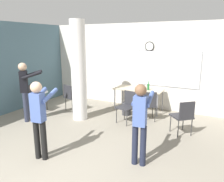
{
  "coord_description": "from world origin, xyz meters",
  "views": [
    {
      "loc": [
        2.48,
        -1.92,
        2.28
      ],
      "look_at": [
        0.12,
        2.64,
        1.05
      ],
      "focal_mm": 35.0,
      "sensor_mm": 36.0,
      "label": 1
    }
  ],
  "objects_px": {
    "folding_table": "(139,90)",
    "chair_near_pillar": "(71,96)",
    "chair_mid_room": "(183,115)",
    "chair_table_front": "(127,105)",
    "chair_by_left_wall": "(36,96)",
    "person_playing_side": "(140,118)",
    "person_watching_back": "(25,87)",
    "bottle_on_table": "(148,87)",
    "person_playing_front": "(39,114)",
    "chair_table_right": "(148,104)"
  },
  "relations": [
    {
      "from": "chair_by_left_wall",
      "to": "chair_table_front",
      "type": "height_order",
      "value": "same"
    },
    {
      "from": "bottle_on_table",
      "to": "chair_table_right",
      "type": "bearing_deg",
      "value": -70.71
    },
    {
      "from": "folding_table",
      "to": "chair_near_pillar",
      "type": "xyz_separation_m",
      "value": [
        -1.91,
        -1.02,
        -0.17
      ]
    },
    {
      "from": "chair_near_pillar",
      "to": "chair_table_front",
      "type": "height_order",
      "value": "same"
    },
    {
      "from": "folding_table",
      "to": "person_playing_front",
      "type": "relative_size",
      "value": 1.0
    },
    {
      "from": "folding_table",
      "to": "chair_near_pillar",
      "type": "height_order",
      "value": "chair_near_pillar"
    },
    {
      "from": "chair_by_left_wall",
      "to": "chair_mid_room",
      "type": "distance_m",
      "value": 4.53
    },
    {
      "from": "person_playing_side",
      "to": "person_watching_back",
      "type": "bearing_deg",
      "value": 169.89
    },
    {
      "from": "chair_by_left_wall",
      "to": "person_playing_front",
      "type": "distance_m",
      "value": 3.12
    },
    {
      "from": "chair_by_left_wall",
      "to": "person_watching_back",
      "type": "bearing_deg",
      "value": -60.6
    },
    {
      "from": "chair_mid_room",
      "to": "person_playing_front",
      "type": "relative_size",
      "value": 0.57
    },
    {
      "from": "bottle_on_table",
      "to": "person_playing_side",
      "type": "xyz_separation_m",
      "value": [
        0.81,
        -2.92,
        0.06
      ]
    },
    {
      "from": "chair_by_left_wall",
      "to": "person_playing_front",
      "type": "xyz_separation_m",
      "value": [
        2.28,
        -2.08,
        0.39
      ]
    },
    {
      "from": "folding_table",
      "to": "chair_table_front",
      "type": "xyz_separation_m",
      "value": [
        0.09,
        -1.12,
        -0.17
      ]
    },
    {
      "from": "person_playing_front",
      "to": "chair_table_right",
      "type": "bearing_deg",
      "value": 67.4
    },
    {
      "from": "bottle_on_table",
      "to": "person_watching_back",
      "type": "height_order",
      "value": "person_watching_back"
    },
    {
      "from": "folding_table",
      "to": "chair_near_pillar",
      "type": "distance_m",
      "value": 2.18
    },
    {
      "from": "chair_by_left_wall",
      "to": "person_playing_side",
      "type": "height_order",
      "value": "person_playing_side"
    },
    {
      "from": "chair_table_right",
      "to": "person_playing_front",
      "type": "xyz_separation_m",
      "value": [
        -1.2,
        -2.88,
        0.39
      ]
    },
    {
      "from": "chair_mid_room",
      "to": "person_playing_side",
      "type": "relative_size",
      "value": 0.57
    },
    {
      "from": "person_playing_front",
      "to": "chair_mid_room",
      "type": "bearing_deg",
      "value": 46.43
    },
    {
      "from": "chair_by_left_wall",
      "to": "person_watching_back",
      "type": "xyz_separation_m",
      "value": [
        0.43,
        -0.76,
        0.46
      ]
    },
    {
      "from": "bottle_on_table",
      "to": "person_playing_front",
      "type": "bearing_deg",
      "value": -104.82
    },
    {
      "from": "bottle_on_table",
      "to": "chair_table_right",
      "type": "distance_m",
      "value": 0.82
    },
    {
      "from": "chair_by_left_wall",
      "to": "person_watching_back",
      "type": "relative_size",
      "value": 0.52
    },
    {
      "from": "chair_table_front",
      "to": "person_watching_back",
      "type": "xyz_separation_m",
      "value": [
        -2.57,
        -1.19,
        0.46
      ]
    },
    {
      "from": "chair_mid_room",
      "to": "chair_table_front",
      "type": "height_order",
      "value": "same"
    },
    {
      "from": "folding_table",
      "to": "person_playing_front",
      "type": "bearing_deg",
      "value": -99.81
    },
    {
      "from": "chair_near_pillar",
      "to": "person_playing_front",
      "type": "distance_m",
      "value": 2.93
    },
    {
      "from": "chair_table_right",
      "to": "person_watching_back",
      "type": "bearing_deg",
      "value": -152.88
    },
    {
      "from": "chair_mid_room",
      "to": "chair_table_front",
      "type": "xyz_separation_m",
      "value": [
        -1.52,
        0.15,
        0.0
      ]
    },
    {
      "from": "bottle_on_table",
      "to": "chair_table_front",
      "type": "distance_m",
      "value": 1.16
    },
    {
      "from": "folding_table",
      "to": "person_playing_side",
      "type": "relative_size",
      "value": 1.0
    },
    {
      "from": "chair_table_front",
      "to": "person_watching_back",
      "type": "distance_m",
      "value": 2.87
    },
    {
      "from": "bottle_on_table",
      "to": "chair_by_left_wall",
      "type": "xyz_separation_m",
      "value": [
        -3.23,
        -1.51,
        -0.33
      ]
    },
    {
      "from": "folding_table",
      "to": "chair_mid_room",
      "type": "distance_m",
      "value": 2.06
    },
    {
      "from": "bottle_on_table",
      "to": "person_playing_front",
      "type": "distance_m",
      "value": 3.72
    },
    {
      "from": "chair_by_left_wall",
      "to": "chair_near_pillar",
      "type": "bearing_deg",
      "value": 27.69
    },
    {
      "from": "chair_by_left_wall",
      "to": "chair_table_right",
      "type": "xyz_separation_m",
      "value": [
        3.48,
        0.8,
        0.0
      ]
    },
    {
      "from": "chair_table_right",
      "to": "person_watching_back",
      "type": "relative_size",
      "value": 0.52
    },
    {
      "from": "folding_table",
      "to": "person_playing_side",
      "type": "distance_m",
      "value": 3.17
    },
    {
      "from": "folding_table",
      "to": "chair_near_pillar",
      "type": "relative_size",
      "value": 1.76
    },
    {
      "from": "chair_mid_room",
      "to": "person_playing_front",
      "type": "xyz_separation_m",
      "value": [
        -2.24,
        -2.36,
        0.39
      ]
    },
    {
      "from": "chair_mid_room",
      "to": "person_playing_side",
      "type": "distance_m",
      "value": 1.79
    },
    {
      "from": "chair_table_front",
      "to": "chair_table_right",
      "type": "xyz_separation_m",
      "value": [
        0.48,
        0.37,
        0.0
      ]
    },
    {
      "from": "chair_by_left_wall",
      "to": "chair_table_front",
      "type": "bearing_deg",
      "value": 8.13
    },
    {
      "from": "person_playing_front",
      "to": "person_playing_side",
      "type": "distance_m",
      "value": 1.88
    },
    {
      "from": "chair_by_left_wall",
      "to": "chair_mid_room",
      "type": "bearing_deg",
      "value": 3.47
    },
    {
      "from": "bottle_on_table",
      "to": "chair_mid_room",
      "type": "xyz_separation_m",
      "value": [
        1.29,
        -1.24,
        -0.33
      ]
    },
    {
      "from": "bottle_on_table",
      "to": "person_watching_back",
      "type": "distance_m",
      "value": 3.61
    }
  ]
}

